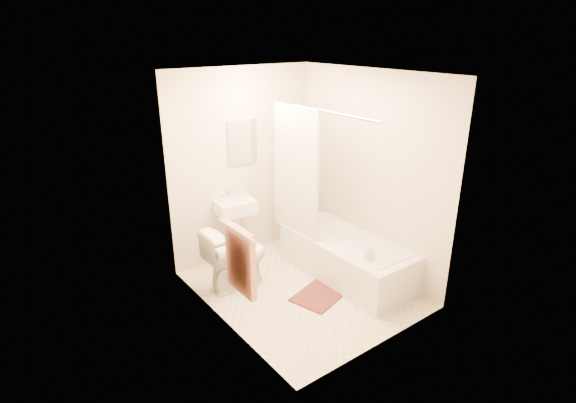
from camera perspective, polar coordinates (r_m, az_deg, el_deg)
floor at (r=5.26m, az=1.67°, el=-11.03°), size 2.40×2.40×0.00m
ceiling at (r=4.48m, az=2.00°, el=16.04°), size 2.40×2.40×0.00m
wall_back at (r=5.67m, az=-5.79°, el=4.63°), size 2.00×0.02×2.40m
wall_left at (r=4.22m, az=-8.86°, el=-1.34°), size 0.02×2.40×2.40m
wall_right at (r=5.38m, az=10.18°, el=3.51°), size 0.02×2.40×2.40m
mirror at (r=5.58m, az=-5.80°, el=7.54°), size 0.40×0.03×0.55m
curtain_rod at (r=4.79m, az=4.03°, el=11.50°), size 0.03×1.70×0.03m
shower_curtain at (r=5.27m, az=0.98°, el=3.71°), size 0.04×0.80×1.55m
towel_bar at (r=4.07m, az=-6.60°, el=-3.58°), size 0.02×0.60×0.02m
towel at (r=4.23m, az=-6.07°, el=-7.44°), size 0.06×0.45×0.66m
toilet_paper at (r=4.55m, az=-8.46°, el=-6.51°), size 0.11×0.12×0.12m
toilet at (r=5.18m, az=-6.61°, el=-7.04°), size 0.74×0.42×0.73m
sink at (r=5.71m, az=-6.73°, el=-3.31°), size 0.50×0.42×0.90m
bathtub at (r=5.46m, az=7.41°, el=-7.05°), size 0.74×1.68×0.47m
bath_mat at (r=5.14m, az=3.96°, el=-11.78°), size 0.68×0.58×0.02m
soap_bottle at (r=4.88m, az=10.26°, el=-6.38°), size 0.11×0.11×0.19m
scrub_brush at (r=5.72m, az=2.72°, el=-2.65°), size 0.11×0.22×0.04m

